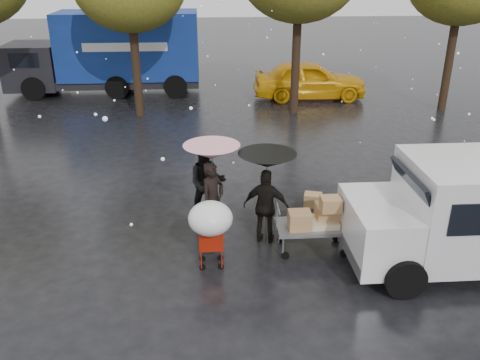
{
  "coord_description": "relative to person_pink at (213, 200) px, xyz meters",
  "views": [
    {
      "loc": [
        -0.95,
        -9.22,
        5.62
      ],
      "look_at": [
        -0.24,
        1.0,
        1.11
      ],
      "focal_mm": 38.0,
      "sensor_mm": 36.0,
      "label": 1
    }
  ],
  "objects": [
    {
      "name": "ground",
      "position": [
        0.86,
        -0.58,
        -0.85
      ],
      "size": [
        90.0,
        90.0,
        0.0
      ],
      "primitive_type": "plane",
      "color": "black",
      "rests_on": "ground"
    },
    {
      "name": "person_pink",
      "position": [
        0.0,
        0.0,
        0.0
      ],
      "size": [
        0.72,
        0.73,
        1.7
      ],
      "primitive_type": "imported",
      "rotation": [
        0.0,
        0.0,
        0.82
      ],
      "color": "black",
      "rests_on": "ground"
    },
    {
      "name": "person_middle",
      "position": [
        -0.11,
        0.83,
        0.05
      ],
      "size": [
        0.92,
        0.74,
        1.79
      ],
      "primitive_type": "imported",
      "rotation": [
        0.0,
        0.0,
        0.07
      ],
      "color": "black",
      "rests_on": "ground"
    },
    {
      "name": "person_black",
      "position": [
        1.11,
        -0.34,
        -0.02
      ],
      "size": [
        1.04,
        0.65,
        1.65
      ],
      "primitive_type": "imported",
      "rotation": [
        0.0,
        0.0,
        2.87
      ],
      "color": "black",
      "rests_on": "ground"
    },
    {
      "name": "umbrella_pink",
      "position": [
        0.0,
        0.0,
        1.1
      ],
      "size": [
        1.18,
        1.18,
        2.1
      ],
      "color": "#4C4C4C",
      "rests_on": "ground"
    },
    {
      "name": "umbrella_black",
      "position": [
        1.11,
        -0.34,
        1.02
      ],
      "size": [
        1.19,
        1.19,
        2.02
      ],
      "color": "#4C4C4C",
      "rests_on": "ground"
    },
    {
      "name": "vendor_cart",
      "position": [
        2.11,
        -0.78,
        -0.12
      ],
      "size": [
        1.52,
        0.8,
        1.27
      ],
      "color": "slate",
      "rests_on": "ground"
    },
    {
      "name": "shopping_cart",
      "position": [
        -0.07,
        -1.36,
        0.21
      ],
      "size": [
        0.84,
        0.84,
        1.46
      ],
      "color": "#AE1C09",
      "rests_on": "ground"
    },
    {
      "name": "blue_truck",
      "position": [
        -4.22,
        13.22,
        0.91
      ],
      "size": [
        8.3,
        2.6,
        3.5
      ],
      "color": "navy",
      "rests_on": "ground"
    },
    {
      "name": "box_ground_near",
      "position": [
        4.13,
        -0.98,
        -0.6
      ],
      "size": [
        0.68,
        0.62,
        0.49
      ],
      "primitive_type": "cube",
      "rotation": [
        0.0,
        0.0,
        0.43
      ],
      "color": "#9B7643",
      "rests_on": "ground"
    },
    {
      "name": "box_ground_far",
      "position": [
        2.46,
        1.25,
        -0.69
      ],
      "size": [
        0.49,
        0.43,
        0.33
      ],
      "primitive_type": "cube",
      "rotation": [
        0.0,
        0.0,
        -0.28
      ],
      "color": "#9B7643",
      "rests_on": "ground"
    },
    {
      "name": "yellow_taxi",
      "position": [
        4.37,
        11.55,
        -0.04
      ],
      "size": [
        4.81,
        2.03,
        1.62
      ],
      "primitive_type": "imported",
      "rotation": [
        0.0,
        0.0,
        1.55
      ],
      "color": "#E5A00C",
      "rests_on": "ground"
    }
  ]
}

